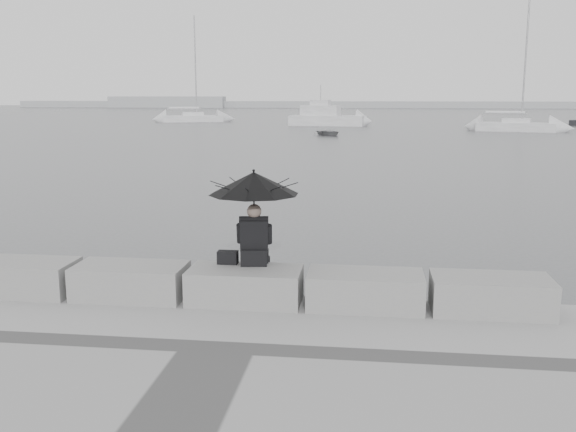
# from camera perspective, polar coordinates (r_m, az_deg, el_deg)

# --- Properties ---
(ground) EXTENTS (360.00, 360.00, 0.00)m
(ground) POSITION_cam_1_polar(r_m,az_deg,el_deg) (9.87, -3.27, -9.62)
(ground) COLOR #424547
(ground) RESTS_ON ground
(stone_block_far_left) EXTENTS (1.60, 0.80, 0.50)m
(stone_block_far_left) POSITION_cam_1_polar(r_m,az_deg,el_deg) (10.39, -22.63, -5.06)
(stone_block_far_left) COLOR gray
(stone_block_far_left) RESTS_ON promenade
(stone_block_left) EXTENTS (1.60, 0.80, 0.50)m
(stone_block_left) POSITION_cam_1_polar(r_m,az_deg,el_deg) (9.67, -13.81, -5.67)
(stone_block_left) COLOR gray
(stone_block_left) RESTS_ON promenade
(stone_block_centre) EXTENTS (1.60, 0.80, 0.50)m
(stone_block_centre) POSITION_cam_1_polar(r_m,az_deg,el_deg) (9.21, -3.83, -6.21)
(stone_block_centre) COLOR gray
(stone_block_centre) RESTS_ON promenade
(stone_block_right) EXTENTS (1.60, 0.80, 0.50)m
(stone_block_right) POSITION_cam_1_polar(r_m,az_deg,el_deg) (9.05, 6.87, -6.58)
(stone_block_right) COLOR gray
(stone_block_right) RESTS_ON promenade
(stone_block_far_right) EXTENTS (1.60, 0.80, 0.50)m
(stone_block_far_right) POSITION_cam_1_polar(r_m,az_deg,el_deg) (9.20, 17.59, -6.72)
(stone_block_far_right) COLOR gray
(stone_block_far_right) RESTS_ON promenade
(seated_person) EXTENTS (1.30, 1.30, 1.39)m
(seated_person) POSITION_cam_1_polar(r_m,az_deg,el_deg) (9.17, -3.06, 1.96)
(seated_person) COLOR black
(seated_person) RESTS_ON stone_block_centre
(bag) EXTENTS (0.29, 0.17, 0.19)m
(bag) POSITION_cam_1_polar(r_m,az_deg,el_deg) (9.41, -5.38, -3.68)
(bag) COLOR black
(bag) RESTS_ON stone_block_centre
(distant_landmass) EXTENTS (180.00, 8.00, 2.80)m
(distant_landmass) POSITION_cam_1_polar(r_m,az_deg,el_deg) (163.92, 3.85, 9.89)
(distant_landmass) COLOR #999C9E
(distant_landmass) RESTS_ON ground
(sailboat_left) EXTENTS (7.74, 4.71, 12.90)m
(sailboat_left) POSITION_cam_1_polar(r_m,az_deg,el_deg) (81.75, -8.44, 8.65)
(sailboat_left) COLOR white
(sailboat_left) RESTS_ON ground
(sailboat_right) EXTENTS (7.42, 4.37, 12.90)m
(sailboat_right) POSITION_cam_1_polar(r_m,az_deg,el_deg) (64.01, 19.62, 7.58)
(sailboat_right) COLOR white
(sailboat_right) RESTS_ON ground
(motor_cruiser) EXTENTS (8.58, 4.14, 4.50)m
(motor_cruiser) POSITION_cam_1_polar(r_m,az_deg,el_deg) (71.38, 3.55, 8.74)
(motor_cruiser) COLOR white
(motor_cruiser) RESTS_ON ground
(dinghy) EXTENTS (3.00, 2.78, 0.49)m
(dinghy) POSITION_cam_1_polar(r_m,az_deg,el_deg) (54.30, 3.65, 7.41)
(dinghy) COLOR gray
(dinghy) RESTS_ON ground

